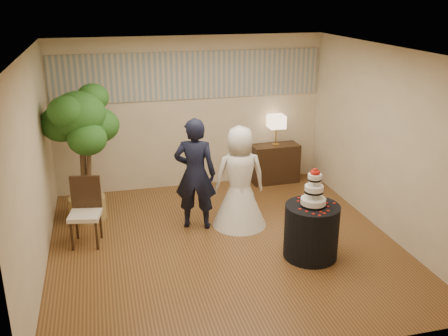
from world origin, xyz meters
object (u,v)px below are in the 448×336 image
object	(u,v)px
wedding_cake	(314,187)
table_lamp	(276,130)
console	(275,163)
groom	(195,174)
cake_table	(311,231)
ficus_tree	(82,154)
side_chair	(85,213)
bride	(240,177)

from	to	relation	value
wedding_cake	table_lamp	distance (m)	2.92
table_lamp	console	bearing A→B (deg)	0.00
groom	cake_table	size ratio (longest dim) A/B	2.28
wedding_cake	console	world-z (taller)	wedding_cake
groom	ficus_tree	world-z (taller)	ficus_tree
cake_table	ficus_tree	distance (m)	3.73
groom	console	xyz separation A→B (m)	(1.87, 1.55, -0.51)
side_chair	ficus_tree	bearing A→B (deg)	99.58
wedding_cake	ficus_tree	size ratio (longest dim) A/B	0.24
side_chair	groom	bearing A→B (deg)	16.55
groom	cake_table	distance (m)	1.97
cake_table	table_lamp	distance (m)	2.99
wedding_cake	table_lamp	xyz separation A→B (m)	(0.50, 2.88, -0.00)
cake_table	wedding_cake	xyz separation A→B (m)	(0.00, 0.00, 0.66)
side_chair	table_lamp	bearing A→B (deg)	36.32
bride	side_chair	bearing A→B (deg)	5.69
wedding_cake	side_chair	world-z (taller)	wedding_cake
bride	side_chair	xyz separation A→B (m)	(-2.36, -0.09, -0.31)
bride	wedding_cake	distance (m)	1.42
groom	side_chair	distance (m)	1.73
wedding_cake	table_lamp	size ratio (longest dim) A/B	0.94
groom	bride	bearing A→B (deg)	-169.83
groom	table_lamp	xyz separation A→B (m)	(1.87, 1.55, 0.16)
console	side_chair	bearing A→B (deg)	-155.66
groom	wedding_cake	xyz separation A→B (m)	(1.37, -1.32, 0.16)
bride	console	distance (m)	2.08
cake_table	ficus_tree	size ratio (longest dim) A/B	0.35
ficus_tree	bride	bearing A→B (deg)	-19.33
groom	cake_table	xyz separation A→B (m)	(1.37, -1.32, -0.50)
bride	side_chair	distance (m)	2.38
ficus_tree	side_chair	size ratio (longest dim) A/B	2.22
wedding_cake	console	size ratio (longest dim) A/B	0.60
wedding_cake	console	bearing A→B (deg)	80.22
cake_table	groom	bearing A→B (deg)	136.13
ficus_tree	groom	bearing A→B (deg)	-23.48
wedding_cake	table_lamp	world-z (taller)	table_lamp
groom	ficus_tree	distance (m)	1.83
cake_table	console	world-z (taller)	cake_table
bride	ficus_tree	world-z (taller)	ficus_tree
wedding_cake	cake_table	bearing A→B (deg)	0.00
groom	wedding_cake	distance (m)	1.91
bride	side_chair	world-z (taller)	bride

